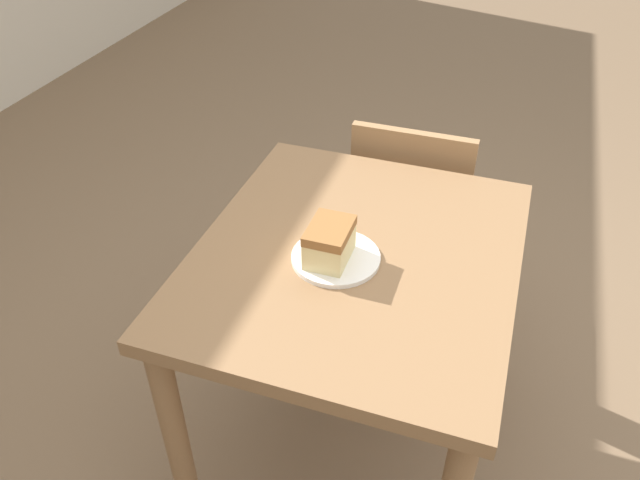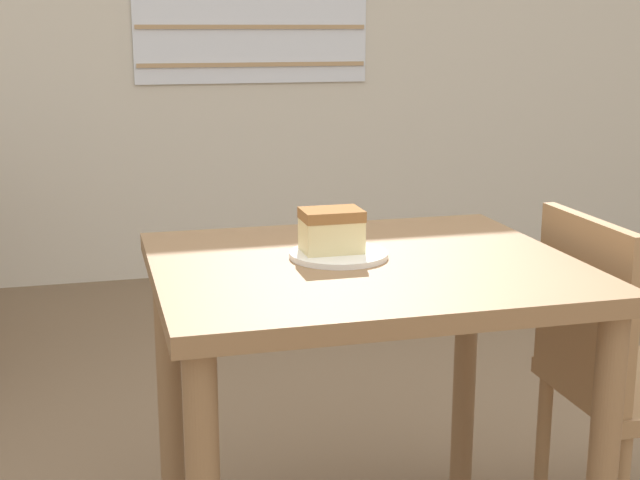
% 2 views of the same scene
% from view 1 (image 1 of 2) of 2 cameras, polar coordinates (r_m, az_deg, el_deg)
% --- Properties ---
extents(ground_plane, '(14.00, 14.00, 0.00)m').
position_cam_1_polar(ground_plane, '(2.09, 12.22, -18.24)').
color(ground_plane, '#7A6047').
extents(dining_table_near, '(0.89, 0.77, 0.76)m').
position_cam_1_polar(dining_table_near, '(1.59, 3.21, -4.54)').
color(dining_table_near, olive).
rests_on(dining_table_near, ground_plane).
extents(chair_near_window, '(0.40, 0.40, 0.82)m').
position_cam_1_polar(chair_near_window, '(2.19, 8.40, 2.47)').
color(chair_near_window, '#9E754C').
rests_on(chair_near_window, ground_plane).
extents(plate, '(0.21, 0.21, 0.01)m').
position_cam_1_polar(plate, '(1.48, 1.46, -1.61)').
color(plate, white).
rests_on(plate, dining_table_near).
extents(cake_slice, '(0.13, 0.09, 0.09)m').
position_cam_1_polar(cake_slice, '(1.44, 0.87, -0.21)').
color(cake_slice, beige).
rests_on(cake_slice, plate).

